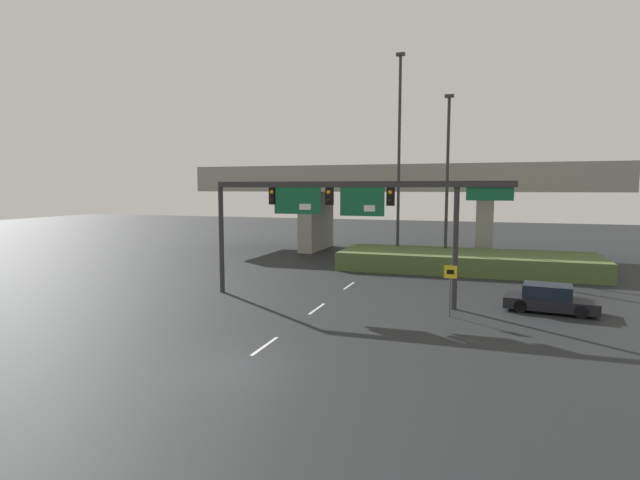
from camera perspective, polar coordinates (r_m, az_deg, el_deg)
The scene contains 9 objects.
ground_plane at distance 17.90m, azimuth -9.65°, elevation -14.12°, with size 160.00×160.00×0.00m, color black.
lane_markings at distance 31.52m, azimuth 3.34°, elevation -5.24°, with size 0.14×27.67×0.01m.
signal_gantry at distance 26.66m, azimuth 2.77°, elevation 4.10°, with size 16.18×0.44×6.47m.
speed_limit_sign at distance 24.52m, azimuth 14.66°, elevation -4.76°, with size 0.60×0.11×2.52m.
highway_light_pole_near at distance 41.44m, azimuth 9.02°, elevation 9.58°, with size 0.70×0.36×16.80m.
highway_light_pole_far at distance 40.68m, azimuth 14.34°, elevation 7.06°, with size 0.70×0.36×13.31m.
overpass_bridge at distance 47.54m, azimuth 8.73°, elevation 5.59°, with size 37.46×8.72×8.14m.
grass_embankment at distance 38.67m, azimuth 16.34°, elevation -2.37°, with size 18.42×6.44×1.35m.
parked_sedan_near_right at distance 27.36m, azimuth 24.76°, elevation -6.16°, with size 4.49×2.36×1.36m.
Camera 1 is at (7.98, -14.81, 6.13)m, focal length 28.00 mm.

